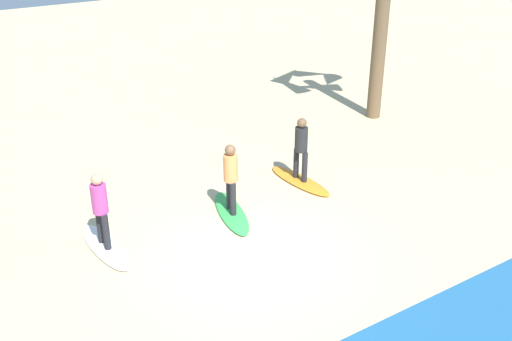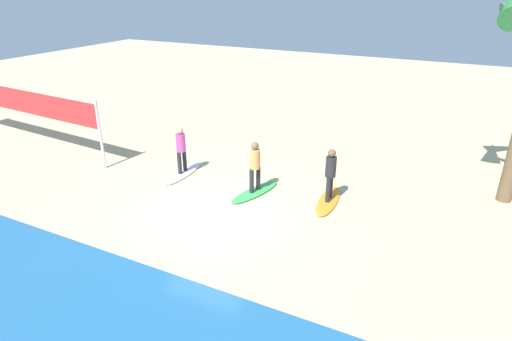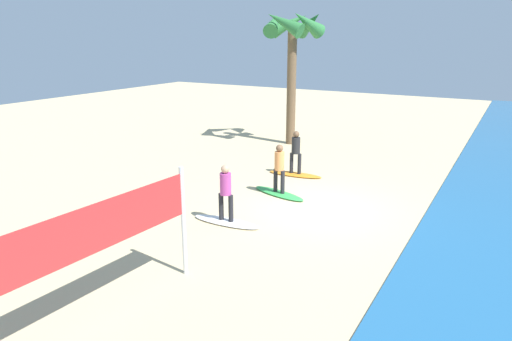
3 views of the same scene
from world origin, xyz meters
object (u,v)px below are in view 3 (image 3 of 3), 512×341
palm_tree (292,36)px  surfboard_green (279,193)px  surfer_green (279,165)px  surfer_orange (296,149)px  surfer_white (226,189)px  surfboard_orange (295,174)px  surfboard_white (226,222)px

palm_tree → surfboard_green: bearing=23.1°
surfboard_green → surfer_green: 0.99m
surfer_orange → palm_tree: size_ratio=0.26×
surfboard_green → surfer_white: surfer_white is taller
surfboard_orange → surfer_white: bearing=-91.8°
surfer_orange → surfer_white: same height
surfboard_white → surfboard_green: bearing=83.6°
surfer_green → surfboard_white: (2.93, -0.18, -0.99)m
surfboard_orange → surfer_orange: size_ratio=1.28×
surfer_green → surfboard_green: bearing=180.0°
surfer_orange → surfboard_green: 2.54m
surfer_green → palm_tree: palm_tree is taller
surfboard_orange → surfer_orange: surfer_orange is taller
surfer_white → palm_tree: size_ratio=0.26×
surfboard_white → palm_tree: (-10.03, -2.85, 5.09)m
surfer_orange → surfboard_white: surfer_orange is taller
surfboard_white → surfer_white: (0.00, 0.00, 0.99)m
surfboard_orange → surfer_white: size_ratio=1.28×
surfer_orange → surfer_green: 2.33m
surfer_orange → surfboard_white: size_ratio=0.78×
surfer_green → surfer_white: bearing=-3.5°
surfboard_orange → surfer_green: surfer_green is taller
surfer_orange → surfboard_green: size_ratio=0.78×
surfboard_orange → palm_tree: palm_tree is taller
surfboard_green → palm_tree: size_ratio=0.33×
surfer_orange → surfboard_green: bearing=11.7°
surfboard_orange → surfer_white: surfer_white is taller
surfer_green → palm_tree: bearing=-156.9°
surfer_white → surfer_green: bearing=176.5°
surfboard_orange → surfboard_white: same height
surfer_orange → surfboard_green: surfer_orange is taller
surfboard_white → surfer_orange: bearing=90.4°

